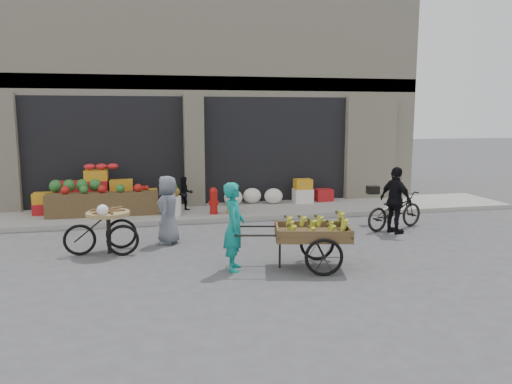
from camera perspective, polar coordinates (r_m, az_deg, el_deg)
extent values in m
plane|color=#424244|center=(9.77, -4.04, -7.35)|extent=(80.00, 80.00, 0.00)
cube|color=gray|center=(13.71, -6.61, -2.37)|extent=(18.00, 2.20, 0.12)
cube|color=beige|center=(17.55, -8.25, 11.36)|extent=(14.00, 6.00, 7.00)
cube|color=gray|center=(14.72, -7.38, 12.24)|extent=(14.00, 0.30, 0.40)
cube|color=black|center=(15.36, -16.73, 4.59)|extent=(4.40, 1.60, 3.10)
cube|color=black|center=(15.79, 1.55, 5.08)|extent=(4.40, 1.60, 3.10)
cube|color=beige|center=(14.53, -7.16, 4.67)|extent=(0.55, 0.80, 3.22)
cube|color=brown|center=(13.48, -17.09, -1.35)|extent=(2.80, 0.45, 0.60)
sphere|color=#1E5923|center=(13.97, -19.88, 0.69)|extent=(0.34, 0.34, 0.34)
cylinder|color=silver|center=(13.11, -9.66, -1.58)|extent=(0.52, 0.52, 0.50)
cylinder|color=#A5140F|center=(13.15, -4.86, -1.32)|extent=(0.20, 0.20, 0.56)
sphere|color=#A5140F|center=(13.10, -4.88, 0.06)|extent=(0.22, 0.22, 0.22)
cylinder|color=orange|center=(13.20, -2.67, -1.83)|extent=(0.32, 0.32, 0.30)
ellipsoid|color=silver|center=(14.51, -0.28, -0.56)|extent=(1.70, 0.60, 0.44)
imported|color=black|center=(13.69, -8.15, -0.19)|extent=(0.51, 0.43, 0.93)
cube|color=brown|center=(8.95, 6.47, -4.90)|extent=(1.47, 1.12, 0.12)
torus|color=black|center=(8.59, 7.78, -7.41)|extent=(0.66, 0.20, 0.66)
torus|color=black|center=(9.49, 7.00, -5.82)|extent=(0.66, 0.20, 0.66)
cylinder|color=black|center=(8.99, 2.73, -6.98)|extent=(0.05, 0.05, 0.55)
imported|color=#108077|center=(8.76, -2.52, -3.96)|extent=(0.50, 0.65, 1.56)
cylinder|color=#9E7F51|center=(10.21, -16.56, -2.37)|extent=(0.91, 0.91, 0.07)
cube|color=black|center=(10.29, -16.46, -4.56)|extent=(0.09, 0.09, 0.80)
torus|color=black|center=(10.05, -14.97, -5.35)|extent=(0.62, 0.11, 0.62)
torus|color=black|center=(10.59, -15.12, -4.62)|extent=(0.62, 0.11, 0.62)
torus|color=black|center=(10.32, -19.50, -5.18)|extent=(0.62, 0.11, 0.62)
imported|color=slate|center=(10.72, -10.03, -2.01)|extent=(0.63, 0.80, 1.45)
imported|color=black|center=(12.36, 15.57, -2.05)|extent=(1.82, 1.11, 0.90)
imported|color=black|center=(11.86, 15.68, -0.93)|extent=(0.64, 0.98, 1.54)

